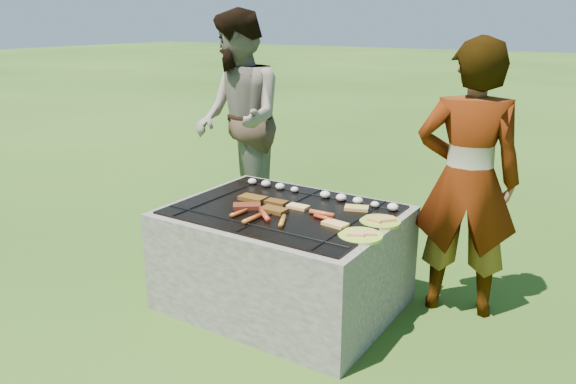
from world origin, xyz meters
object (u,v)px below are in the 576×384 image
cook (467,181)px  bystander (239,120)px  plate_near (360,236)px  plate_far (380,221)px  fire_pit (284,261)px

cook → bystander: bystander is taller
plate_near → cook: cook is taller
bystander → cook: bearing=26.0°
plate_far → cook: (0.34, 0.40, 0.19)m
fire_pit → cook: (0.90, 0.51, 0.51)m
fire_pit → plate_far: (0.56, 0.11, 0.33)m
plate_far → fire_pit: bearing=-168.9°
fire_pit → plate_far: plate_far is taller
bystander → plate_near: bearing=5.2°
plate_near → bystander: (-1.65, 1.15, 0.27)m
plate_far → bystander: bearing=151.5°
fire_pit → bystander: bearing=137.3°
fire_pit → bystander: 1.60m
plate_near → cook: (0.34, 0.65, 0.19)m
fire_pit → plate_near: bearing=-13.9°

